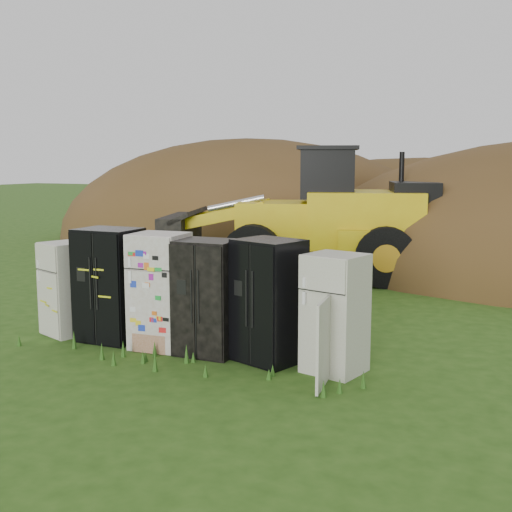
{
  "coord_description": "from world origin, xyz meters",
  "views": [
    {
      "loc": [
        5.1,
        -8.55,
        2.98
      ],
      "look_at": [
        0.25,
        2.0,
        1.27
      ],
      "focal_mm": 45.0,
      "sensor_mm": 36.0,
      "label": 1
    }
  ],
  "objects_px": {
    "fridge_leftmost": "(67,288)",
    "wheel_loader": "(294,212)",
    "fridge_open_door": "(335,314)",
    "fridge_black_side": "(110,285)",
    "fridge_dark_mid": "(208,297)",
    "fridge_black_right": "(269,301)",
    "fridge_sticker": "(160,291)"
  },
  "relations": [
    {
      "from": "fridge_leftmost",
      "to": "fridge_open_door",
      "type": "xyz_separation_m",
      "value": [
        4.85,
        -0.0,
        0.04
      ]
    },
    {
      "from": "fridge_black_right",
      "to": "fridge_open_door",
      "type": "xyz_separation_m",
      "value": [
        1.05,
        -0.07,
        -0.07
      ]
    },
    {
      "from": "fridge_leftmost",
      "to": "fridge_dark_mid",
      "type": "bearing_deg",
      "value": 19.81
    },
    {
      "from": "fridge_sticker",
      "to": "fridge_black_right",
      "type": "height_order",
      "value": "fridge_sticker"
    },
    {
      "from": "fridge_black_side",
      "to": "wheel_loader",
      "type": "relative_size",
      "value": 0.27
    },
    {
      "from": "fridge_dark_mid",
      "to": "wheel_loader",
      "type": "distance_m",
      "value": 6.98
    },
    {
      "from": "fridge_black_side",
      "to": "fridge_open_door",
      "type": "bearing_deg",
      "value": -1.3
    },
    {
      "from": "fridge_leftmost",
      "to": "fridge_sticker",
      "type": "relative_size",
      "value": 0.87
    },
    {
      "from": "fridge_leftmost",
      "to": "fridge_sticker",
      "type": "xyz_separation_m",
      "value": [
        1.92,
        -0.0,
        0.12
      ]
    },
    {
      "from": "fridge_black_side",
      "to": "fridge_dark_mid",
      "type": "relative_size",
      "value": 1.05
    },
    {
      "from": "fridge_leftmost",
      "to": "fridge_black_side",
      "type": "relative_size",
      "value": 0.85
    },
    {
      "from": "fridge_sticker",
      "to": "fridge_open_door",
      "type": "relative_size",
      "value": 1.09
    },
    {
      "from": "fridge_dark_mid",
      "to": "fridge_open_door",
      "type": "distance_m",
      "value": 2.07
    },
    {
      "from": "fridge_sticker",
      "to": "fridge_leftmost",
      "type": "bearing_deg",
      "value": 174.7
    },
    {
      "from": "fridge_black_right",
      "to": "fridge_open_door",
      "type": "height_order",
      "value": "fridge_black_right"
    },
    {
      "from": "fridge_black_right",
      "to": "fridge_dark_mid",
      "type": "bearing_deg",
      "value": -158.4
    },
    {
      "from": "fridge_open_door",
      "to": "wheel_loader",
      "type": "bearing_deg",
      "value": 128.79
    },
    {
      "from": "fridge_sticker",
      "to": "fridge_black_side",
      "type": "bearing_deg",
      "value": 173.87
    },
    {
      "from": "fridge_sticker",
      "to": "fridge_black_right",
      "type": "xyz_separation_m",
      "value": [
        1.88,
        0.07,
        -0.01
      ]
    },
    {
      "from": "fridge_leftmost",
      "to": "wheel_loader",
      "type": "distance_m",
      "value": 7.06
    },
    {
      "from": "fridge_leftmost",
      "to": "fridge_black_right",
      "type": "distance_m",
      "value": 3.8
    },
    {
      "from": "fridge_dark_mid",
      "to": "wheel_loader",
      "type": "bearing_deg",
      "value": 98.75
    },
    {
      "from": "fridge_black_side",
      "to": "fridge_sticker",
      "type": "height_order",
      "value": "fridge_black_side"
    },
    {
      "from": "fridge_black_right",
      "to": "fridge_open_door",
      "type": "distance_m",
      "value": 1.06
    },
    {
      "from": "wheel_loader",
      "to": "fridge_black_right",
      "type": "bearing_deg",
      "value": -89.38
    },
    {
      "from": "fridge_black_side",
      "to": "fridge_dark_mid",
      "type": "xyz_separation_m",
      "value": [
        1.86,
        0.0,
        -0.05
      ]
    },
    {
      "from": "fridge_dark_mid",
      "to": "fridge_black_right",
      "type": "xyz_separation_m",
      "value": [
        1.02,
        0.06,
        0.03
      ]
    },
    {
      "from": "fridge_sticker",
      "to": "fridge_open_door",
      "type": "height_order",
      "value": "fridge_sticker"
    },
    {
      "from": "fridge_black_right",
      "to": "wheel_loader",
      "type": "distance_m",
      "value": 7.17
    },
    {
      "from": "fridge_black_right",
      "to": "wheel_loader",
      "type": "xyz_separation_m",
      "value": [
        -2.25,
        6.77,
        0.76
      ]
    },
    {
      "from": "fridge_leftmost",
      "to": "fridge_open_door",
      "type": "bearing_deg",
      "value": 19.47
    },
    {
      "from": "fridge_leftmost",
      "to": "fridge_dark_mid",
      "type": "relative_size",
      "value": 0.9
    }
  ]
}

